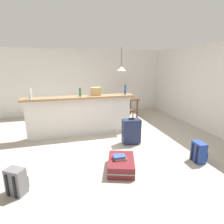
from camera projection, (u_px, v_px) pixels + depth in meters
name	position (u px, v px, depth m)	size (l,w,h in m)	color
ground_plane	(107.00, 142.00, 4.79)	(13.00, 13.00, 0.05)	#ADA393
wall_back	(88.00, 82.00, 7.31)	(6.60, 0.10, 2.50)	silver
wall_right	(202.00, 88.00, 5.51)	(0.10, 6.00, 2.50)	silver
partition_half_wall	(81.00, 117.00, 5.06)	(2.80, 0.20, 1.05)	silver
bar_countertop	(80.00, 97.00, 4.92)	(2.96, 0.40, 0.05)	#93704C
bottle_clear	(30.00, 94.00, 4.51)	(0.07, 0.07, 0.27)	silver
bottle_green	(80.00, 92.00, 4.88)	(0.06, 0.06, 0.23)	#2D6B38
bottle_blue	(125.00, 90.00, 5.20)	(0.06, 0.06, 0.28)	#284C89
grocery_bag	(96.00, 91.00, 5.05)	(0.26, 0.18, 0.22)	tan
dining_table	(121.00, 101.00, 6.66)	(1.10, 0.80, 0.74)	#4C331E
dining_chair_near_partition	(125.00, 107.00, 6.22)	(0.46, 0.46, 0.93)	#4C331E
pendant_lamp	(121.00, 69.00, 6.40)	(0.34, 0.34, 0.83)	black
suitcase_flat_maroon	(121.00, 164.00, 3.46)	(0.68, 0.89, 0.22)	maroon
suitcase_upright_navy	(131.00, 131.00, 4.55)	(0.46, 0.27, 0.67)	#1E284C
backpack_blue	(199.00, 152.00, 3.73)	(0.26, 0.29, 0.42)	#233D93
backpack_grey	(17.00, 181.00, 2.81)	(0.34, 0.33, 0.42)	slate
book_stack	(120.00, 157.00, 3.42)	(0.25, 0.18, 0.07)	tan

